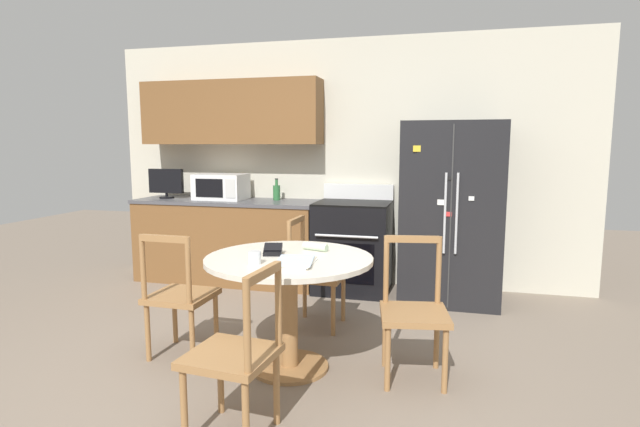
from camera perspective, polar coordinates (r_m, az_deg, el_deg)
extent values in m
plane|color=gray|center=(3.27, -7.91, -19.47)|extent=(14.00, 14.00, 0.00)
cube|color=beige|center=(5.45, 2.54, 5.81)|extent=(5.20, 0.10, 2.60)
cube|color=brown|center=(5.62, -10.16, 11.27)|extent=(2.01, 0.34, 0.68)
cube|color=brown|center=(5.59, -10.41, -3.23)|extent=(2.01, 0.62, 0.86)
cube|color=#4C4C51|center=(5.52, -10.53, 1.37)|extent=(2.03, 0.64, 0.03)
cube|color=black|center=(4.92, 14.70, 0.12)|extent=(0.92, 0.75, 1.71)
cube|color=#333333|center=(4.54, 14.71, -0.51)|extent=(0.01, 0.01, 1.64)
cylinder|color=silver|center=(4.52, 14.09, 0.02)|extent=(0.02, 0.02, 0.72)
cylinder|color=silver|center=(4.52, 15.36, -0.02)|extent=(0.02, 0.02, 0.72)
cube|color=yellow|center=(4.50, 11.02, 7.29)|extent=(0.07, 0.02, 0.05)
cube|color=black|center=(4.51, 14.54, 3.91)|extent=(0.04, 0.01, 0.03)
cube|color=red|center=(4.58, 12.86, -3.00)|extent=(0.05, 0.01, 0.04)
cube|color=red|center=(4.54, 14.51, -0.07)|extent=(0.05, 0.01, 0.04)
cube|color=white|center=(4.52, 16.92, 1.66)|extent=(0.05, 0.01, 0.04)
cube|color=white|center=(4.52, 13.64, 1.25)|extent=(0.06, 0.02, 0.05)
cube|color=black|center=(5.13, 3.78, -3.90)|extent=(0.75, 0.64, 0.90)
cube|color=black|center=(4.84, 3.05, -5.71)|extent=(0.54, 0.01, 0.40)
cylinder|color=silver|center=(4.76, 3.01, -2.62)|extent=(0.61, 0.02, 0.02)
cube|color=black|center=(5.06, 3.83, 1.21)|extent=(0.75, 0.64, 0.02)
cube|color=white|center=(5.33, 4.42, 2.52)|extent=(0.75, 0.06, 0.16)
cube|color=white|center=(5.57, -11.23, 3.03)|extent=(0.54, 0.37, 0.28)
cube|color=black|center=(5.43, -12.56, 2.86)|extent=(0.31, 0.01, 0.19)
cube|color=silver|center=(5.32, -10.23, 2.83)|extent=(0.11, 0.01, 0.20)
cylinder|color=black|center=(5.85, -17.11, 1.78)|extent=(0.16, 0.16, 0.02)
cylinder|color=black|center=(5.84, -17.12, 2.07)|extent=(0.03, 0.03, 0.04)
cube|color=black|center=(5.83, -17.18, 3.58)|extent=(0.41, 0.05, 0.27)
cylinder|color=#2D6B38|center=(5.42, -4.98, 2.39)|extent=(0.08, 0.08, 0.16)
cylinder|color=#2D6B38|center=(5.41, -4.99, 3.56)|extent=(0.03, 0.03, 0.06)
cylinder|color=#262626|center=(5.40, -5.00, 3.95)|extent=(0.03, 0.03, 0.01)
cylinder|color=beige|center=(3.28, -3.56, -5.24)|extent=(1.10, 1.10, 0.03)
cylinder|color=#9E7042|center=(3.39, -3.50, -11.37)|extent=(0.11, 0.11, 0.71)
cylinder|color=#9E7042|center=(3.53, -3.45, -17.03)|extent=(0.52, 0.52, 0.03)
cube|color=#9E7042|center=(3.28, 10.72, -11.27)|extent=(0.49, 0.49, 0.04)
cylinder|color=#9E7042|center=(3.22, 14.11, -16.01)|extent=(0.04, 0.04, 0.41)
cylinder|color=#9E7042|center=(3.19, 7.73, -16.12)|extent=(0.04, 0.04, 0.41)
cylinder|color=#9E7042|center=(3.54, 13.19, -13.76)|extent=(0.04, 0.04, 0.41)
cylinder|color=#9E7042|center=(3.50, 7.44, -13.83)|extent=(0.04, 0.04, 0.41)
cylinder|color=#9E7042|center=(3.41, 13.40, -6.30)|extent=(0.04, 0.04, 0.45)
cylinder|color=#9E7042|center=(3.38, 7.57, -6.29)|extent=(0.04, 0.04, 0.45)
cube|color=#9E7042|center=(3.34, 10.59, -2.89)|extent=(0.35, 0.09, 0.04)
cube|color=#9E7042|center=(3.72, -15.51, -9.07)|extent=(0.43, 0.43, 0.04)
cylinder|color=#9E7042|center=(4.02, -16.26, -11.21)|extent=(0.04, 0.04, 0.41)
cylinder|color=#9E7042|center=(3.85, -11.80, -11.88)|extent=(0.04, 0.04, 0.41)
cylinder|color=#9E7042|center=(3.75, -19.09, -12.74)|extent=(0.04, 0.04, 0.41)
cylinder|color=#9E7042|center=(3.57, -14.40, -13.59)|extent=(0.04, 0.04, 0.41)
cylinder|color=#9E7042|center=(3.60, -19.58, -5.79)|extent=(0.04, 0.04, 0.45)
cylinder|color=#9E7042|center=(3.42, -14.81, -6.32)|extent=(0.04, 0.04, 0.45)
cube|color=#9E7042|center=(3.46, -17.40, -2.76)|extent=(0.34, 0.04, 0.04)
cube|color=#9E7042|center=(4.13, -0.21, -7.10)|extent=(0.43, 0.43, 0.04)
cylinder|color=#9E7042|center=(4.31, 2.67, -9.58)|extent=(0.04, 0.04, 0.41)
cylinder|color=#9E7042|center=(3.99, 1.52, -11.02)|extent=(0.04, 0.04, 0.41)
cylinder|color=#9E7042|center=(4.39, -1.76, -9.22)|extent=(0.04, 0.04, 0.41)
cylinder|color=#9E7042|center=(4.08, -3.25, -10.58)|extent=(0.04, 0.04, 0.41)
cylinder|color=#9E7042|center=(4.29, -2.00, -3.18)|extent=(0.04, 0.04, 0.45)
cylinder|color=#9E7042|center=(3.97, -3.53, -4.10)|extent=(0.04, 0.04, 0.45)
cube|color=#9E7042|center=(4.09, -2.75, -0.81)|extent=(0.04, 0.35, 0.04)
cube|color=#9E7042|center=(2.68, -10.13, -15.72)|extent=(0.46, 0.46, 0.04)
cylinder|color=#9E7042|center=(2.73, -15.28, -20.63)|extent=(0.04, 0.04, 0.41)
cylinder|color=#9E7042|center=(2.99, -11.30, -17.90)|extent=(0.04, 0.04, 0.41)
cylinder|color=#9E7042|center=(2.57, -8.48, -22.38)|extent=(0.04, 0.04, 0.41)
cylinder|color=#9E7042|center=(2.84, -4.99, -19.21)|extent=(0.04, 0.04, 0.41)
cylinder|color=#9E7042|center=(2.36, -8.34, -12.59)|extent=(0.04, 0.04, 0.45)
cylinder|color=#9E7042|center=(2.65, -4.78, -10.21)|extent=(0.04, 0.04, 0.45)
cube|color=#9E7042|center=(2.45, -6.53, -6.80)|extent=(0.07, 0.35, 0.04)
cylinder|color=silver|center=(3.10, -7.47, -5.01)|extent=(0.08, 0.08, 0.08)
cylinder|color=red|center=(3.11, -7.46, -5.34)|extent=(0.07, 0.07, 0.04)
cylinder|color=beige|center=(3.46, -0.53, -3.82)|extent=(0.19, 0.10, 0.05)
cube|color=black|center=(3.34, -5.42, -4.51)|extent=(0.14, 0.12, 0.03)
cube|color=black|center=(3.36, -5.38, -3.96)|extent=(0.14, 0.13, 0.06)
cube|color=white|center=(3.09, -2.87, -5.69)|extent=(0.22, 0.30, 0.01)
cube|color=beige|center=(3.09, -2.87, -5.55)|extent=(0.25, 0.32, 0.01)
cube|color=silver|center=(3.09, -2.88, -5.40)|extent=(0.27, 0.33, 0.01)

